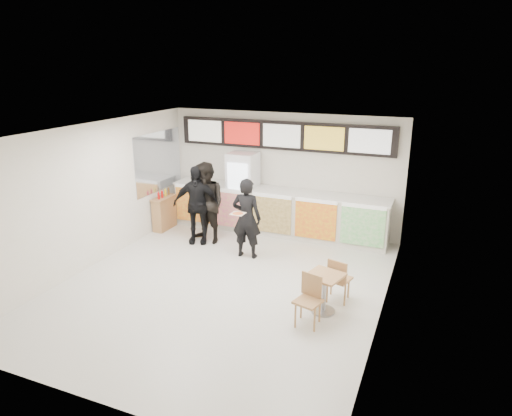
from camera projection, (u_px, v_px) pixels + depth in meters
The scene contains 15 objects.
floor at pixel (223, 285), 8.91m from camera, with size 7.00×7.00×0.00m, color beige.
ceiling at pixel (219, 132), 8.00m from camera, with size 7.00×7.00×0.00m, color white.
wall_back at pixel (283, 172), 11.54m from camera, with size 6.00×6.00×0.00m, color silver.
wall_left at pixel (92, 196), 9.54m from camera, with size 7.00×7.00×0.00m, color silver.
wall_right at pixel (387, 235), 7.37m from camera, with size 7.00×7.00×0.00m, color silver.
service_counter at pixel (277, 212), 11.46m from camera, with size 5.56×0.77×1.14m.
menu_board at pixel (282, 135), 11.17m from camera, with size 5.50×0.14×0.70m.
drinks_fridge at pixel (243, 192), 11.68m from camera, with size 0.70×0.67×2.00m.
mirror_panel at pixel (159, 161), 11.62m from camera, with size 0.01×2.00×1.50m, color #B2B7BF.
customer_main at pixel (247, 218), 9.98m from camera, with size 0.66×0.43×1.81m, color black.
customer_left at pixel (207, 203), 10.81m from camera, with size 0.95×0.74×1.95m, color black.
customer_mid at pixel (196, 205), 10.79m from camera, with size 1.11×0.46×1.89m, color black.
pizza_slice at pixel (238, 213), 9.51m from camera, with size 0.36×0.36×0.02m.
cafe_table at pixel (324, 286), 7.83m from camera, with size 0.77×1.50×0.85m.
condiment_ledge at pixel (164, 213), 11.83m from camera, with size 0.31×0.77×1.02m.
Camera 1 is at (3.66, -7.17, 4.16)m, focal length 32.00 mm.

